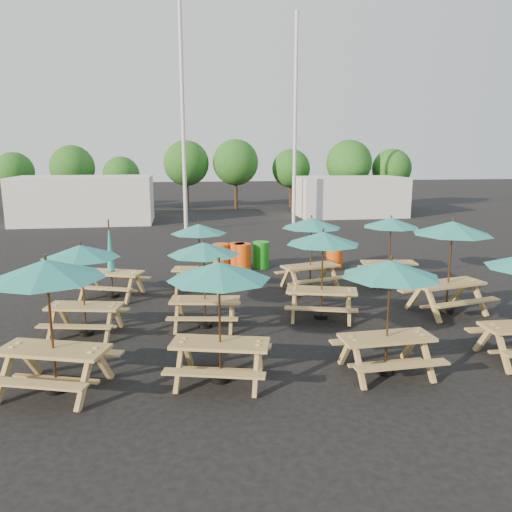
{
  "coord_description": "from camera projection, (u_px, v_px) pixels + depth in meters",
  "views": [
    {
      "loc": [
        -2.24,
        -13.37,
        4.25
      ],
      "look_at": [
        0.0,
        1.5,
        1.1
      ],
      "focal_mm": 35.0,
      "sensor_mm": 36.0,
      "label": 1
    }
  ],
  "objects": [
    {
      "name": "picnic_unit_1",
      "position": [
        81.0,
        258.0,
        11.44
      ],
      "size": [
        2.1,
        2.1,
        2.19
      ],
      "rotation": [
        0.0,
        0.0,
        -0.2
      ],
      "color": "#AA824B",
      "rests_on": "ground"
    },
    {
      "name": "mast_1",
      "position": [
        295.0,
        121.0,
        29.05
      ],
      "size": [
        0.2,
        0.2,
        12.0
      ],
      "primitive_type": "cylinder",
      "color": "silver",
      "rests_on": "ground"
    },
    {
      "name": "picnic_unit_2",
      "position": [
        111.0,
        266.0,
        14.68
      ],
      "size": [
        2.26,
        2.12,
        2.34
      ],
      "rotation": [
        0.0,
        0.0,
        -0.35
      ],
      "color": "#AA824B",
      "rests_on": "ground"
    },
    {
      "name": "picnic_unit_10",
      "position": [
        452.0,
        234.0,
        13.02
      ],
      "size": [
        2.43,
        2.43,
        2.5
      ],
      "rotation": [
        0.0,
        0.0,
        0.21
      ],
      "color": "#AA824B",
      "rests_on": "ground"
    },
    {
      "name": "picnic_unit_11",
      "position": [
        391.0,
        227.0,
        15.97
      ],
      "size": [
        2.04,
        2.04,
        2.21
      ],
      "rotation": [
        0.0,
        0.0,
        -0.14
      ],
      "color": "#AA824B",
      "rests_on": "ground"
    },
    {
      "name": "waste_bin_2",
      "position": [
        237.0,
        257.0,
        18.22
      ],
      "size": [
        0.61,
        0.61,
        0.98
      ],
      "primitive_type": "cylinder",
      "color": "#E54F0D",
      "rests_on": "ground"
    },
    {
      "name": "picnic_unit_4",
      "position": [
        204.0,
        254.0,
        11.97
      ],
      "size": [
        2.02,
        2.02,
        2.15
      ],
      "rotation": [
        0.0,
        0.0,
        -0.17
      ],
      "color": "#AA824B",
      "rests_on": "ground"
    },
    {
      "name": "tree_5",
      "position": [
        291.0,
        169.0,
        38.32
      ],
      "size": [
        2.94,
        2.94,
        4.45
      ],
      "color": "#382314",
      "rests_on": "ground"
    },
    {
      "name": "waste_bin_4",
      "position": [
        335.0,
        254.0,
        18.73
      ],
      "size": [
        0.61,
        0.61,
        0.98
      ],
      "primitive_type": "cylinder",
      "color": "#E54F0D",
      "rests_on": "ground"
    },
    {
      "name": "waste_bin_0",
      "position": [
        221.0,
        257.0,
        18.13
      ],
      "size": [
        0.61,
        0.61,
        0.98
      ],
      "primitive_type": "cylinder",
      "color": "#E54F0D",
      "rests_on": "ground"
    },
    {
      "name": "tree_2",
      "position": [
        121.0,
        175.0,
        35.56
      ],
      "size": [
        2.59,
        2.59,
        3.93
      ],
      "color": "#382314",
      "rests_on": "ground"
    },
    {
      "name": "picnic_unit_8",
      "position": [
        311.0,
        228.0,
        15.41
      ],
      "size": [
        2.27,
        2.27,
        2.28
      ],
      "rotation": [
        0.0,
        0.0,
        0.25
      ],
      "color": "#AA824B",
      "rests_on": "ground"
    },
    {
      "name": "tree_7",
      "position": [
        392.0,
        169.0,
        37.7
      ],
      "size": [
        2.95,
        2.95,
        4.48
      ],
      "color": "#382314",
      "rests_on": "ground"
    },
    {
      "name": "picnic_unit_7",
      "position": [
        323.0,
        244.0,
        12.61
      ],
      "size": [
        2.33,
        2.33,
        2.3
      ],
      "rotation": [
        0.0,
        0.0,
        -0.29
      ],
      "color": "#AA824B",
      "rests_on": "ground"
    },
    {
      "name": "event_tent_0",
      "position": [
        84.0,
        200.0,
        30.1
      ],
      "size": [
        8.0,
        4.0,
        2.8
      ],
      "primitive_type": "cube",
      "color": "silver",
      "rests_on": "ground"
    },
    {
      "name": "ground",
      "position": [
        264.0,
        305.0,
        14.14
      ],
      "size": [
        120.0,
        120.0,
        0.0
      ],
      "primitive_type": "plane",
      "color": "black",
      "rests_on": "ground"
    },
    {
      "name": "picnic_unit_3",
      "position": [
        219.0,
        279.0,
        9.04
      ],
      "size": [
        2.32,
        2.32,
        2.33
      ],
      "rotation": [
        0.0,
        0.0,
        -0.25
      ],
      "color": "#AA824B",
      "rests_on": "ground"
    },
    {
      "name": "tree_1",
      "position": [
        72.0,
        168.0,
        35.2
      ],
      "size": [
        3.11,
        3.11,
        4.72
      ],
      "color": "#382314",
      "rests_on": "ground"
    },
    {
      "name": "tree_3",
      "position": [
        186.0,
        163.0,
        37.1
      ],
      "size": [
        3.36,
        3.36,
        5.09
      ],
      "color": "#382314",
      "rests_on": "ground"
    },
    {
      "name": "event_tent_1",
      "position": [
        349.0,
        196.0,
        33.57
      ],
      "size": [
        7.0,
        4.0,
        2.6
      ],
      "primitive_type": "cube",
      "color": "silver",
      "rests_on": "ground"
    },
    {
      "name": "waste_bin_1",
      "position": [
        243.0,
        257.0,
        18.16
      ],
      "size": [
        0.61,
        0.61,
        0.98
      ],
      "primitive_type": "cylinder",
      "color": "#E54F0D",
      "rests_on": "ground"
    },
    {
      "name": "picnic_unit_0",
      "position": [
        47.0,
        279.0,
        8.62
      ],
      "size": [
        2.53,
        2.53,
        2.46
      ],
      "rotation": [
        0.0,
        0.0,
        -0.31
      ],
      "color": "#AA824B",
      "rests_on": "ground"
    },
    {
      "name": "picnic_unit_6",
      "position": [
        390.0,
        276.0,
        9.37
      ],
      "size": [
        1.96,
        1.96,
        2.29
      ],
      "rotation": [
        0.0,
        0.0,
        0.05
      ],
      "color": "#AA824B",
      "rests_on": "ground"
    },
    {
      "name": "waste_bin_3",
      "position": [
        261.0,
        255.0,
        18.56
      ],
      "size": [
        0.61,
        0.61,
        0.98
      ],
      "primitive_type": "cylinder",
      "color": "#1A901A",
      "rests_on": "ground"
    },
    {
      "name": "tree_6",
      "position": [
        349.0,
        163.0,
        37.09
      ],
      "size": [
        3.38,
        3.38,
        5.13
      ],
      "color": "#382314",
      "rests_on": "ground"
    },
    {
      "name": "mast_0",
      "position": [
        183.0,
        118.0,
        26.16
      ],
      "size": [
        0.2,
        0.2,
        12.0
      ],
      "primitive_type": "cylinder",
      "color": "silver",
      "rests_on": "ground"
    },
    {
      "name": "picnic_unit_5",
      "position": [
        199.0,
        233.0,
        15.21
      ],
      "size": [
        2.04,
        2.04,
        2.12
      ],
      "rotation": [
        0.0,
        0.0,
        -0.2
      ],
      "color": "#AA824B",
      "rests_on": "ground"
    },
    {
      "name": "tree_0",
      "position": [
        14.0,
        172.0,
        35.94
      ],
      "size": [
        2.8,
        2.8,
        4.24
      ],
      "color": "#382314",
      "rests_on": "ground"
    },
    {
      "name": "tree_4",
      "position": [
        236.0,
        162.0,
        37.18
      ],
      "size": [
        3.41,
        3.41,
        5.17
      ],
      "color": "#382314",
      "rests_on": "ground"
    }
  ]
}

